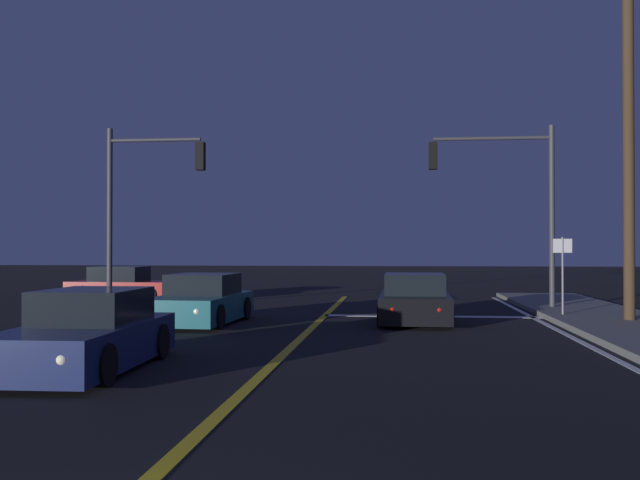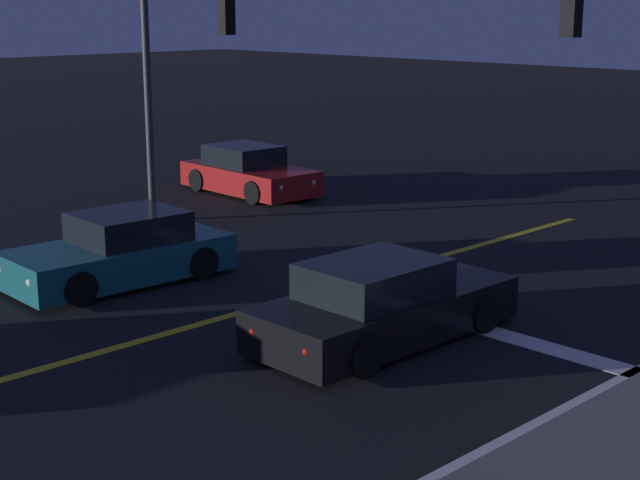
{
  "view_description": "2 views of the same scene",
  "coord_description": "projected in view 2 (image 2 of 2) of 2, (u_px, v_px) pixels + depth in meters",
  "views": [
    {
      "loc": [
        2.15,
        -3.14,
        2.03
      ],
      "look_at": [
        0.3,
        14.08,
        2.24
      ],
      "focal_mm": 39.97,
      "sensor_mm": 36.0,
      "label": 1
    },
    {
      "loc": [
        12.34,
        5.89,
        5.2
      ],
      "look_at": [
        0.39,
        17.61,
        1.11
      ],
      "focal_mm": 54.18,
      "sensor_mm": 36.0,
      "label": 2
    }
  ],
  "objects": [
    {
      "name": "car_side_waiting_red",
      "position": [
        248.0,
        173.0,
        27.21
      ],
      "size": [
        4.23,
        2.07,
        1.34
      ],
      "rotation": [
        0.0,
        0.0,
        -1.61
      ],
      "color": "maroon",
      "rests_on": "ground"
    },
    {
      "name": "car_lead_oncoming_teal",
      "position": [
        121.0,
        252.0,
        18.49
      ],
      "size": [
        2.13,
        4.34,
        1.34
      ],
      "rotation": [
        0.0,
        0.0,
        3.1
      ],
      "color": "#195960",
      "rests_on": "ground"
    },
    {
      "name": "traffic_signal_far_left",
      "position": [
        174.0,
        61.0,
        22.16
      ],
      "size": [
        3.27,
        0.28,
        5.97
      ],
      "color": "#38383D",
      "rests_on": "ground"
    },
    {
      "name": "car_parked_curb_black",
      "position": [
        382.0,
        305.0,
        15.22
      ],
      "size": [
        2.0,
        4.62,
        1.34
      ],
      "rotation": [
        0.0,
        0.0,
        -0.01
      ],
      "color": "black",
      "rests_on": "ground"
    },
    {
      "name": "stop_bar",
      "position": [
        469.0,
        325.0,
        16.05
      ],
      "size": [
        6.38,
        0.5,
        0.01
      ],
      "primitive_type": "cube",
      "color": "white",
      "rests_on": "ground"
    }
  ]
}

